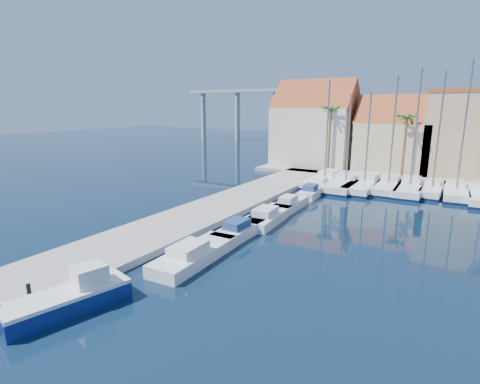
% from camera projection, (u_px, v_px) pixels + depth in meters
% --- Properties ---
extents(ground, '(260.00, 260.00, 0.00)m').
position_uv_depth(ground, '(155.00, 333.00, 16.61)').
color(ground, black).
rests_on(ground, ground).
extents(quay_west, '(6.00, 77.00, 0.50)m').
position_uv_depth(quay_west, '(188.00, 220.00, 32.35)').
color(quay_west, gray).
rests_on(quay_west, ground).
extents(shore_north, '(54.00, 16.00, 0.50)m').
position_uv_depth(shore_north, '(454.00, 177.00, 51.56)').
color(shore_north, gray).
rests_on(shore_north, ground).
extents(bollard, '(0.22, 0.22, 0.54)m').
position_uv_depth(bollard, '(29.00, 289.00, 18.97)').
color(bollard, black).
rests_on(bollard, quay_west).
extents(fishing_boat, '(3.33, 6.11, 2.03)m').
position_uv_depth(fishing_boat, '(71.00, 298.00, 18.31)').
color(fishing_boat, navy).
rests_on(fishing_boat, ground).
extents(motorboat_west_0, '(2.60, 7.29, 1.40)m').
position_uv_depth(motorboat_west_0, '(194.00, 254.00, 24.13)').
color(motorboat_west_0, white).
rests_on(motorboat_west_0, ground).
extents(motorboat_west_1, '(1.92, 5.96, 1.40)m').
position_uv_depth(motorboat_west_1, '(240.00, 230.00, 28.92)').
color(motorboat_west_1, white).
rests_on(motorboat_west_1, ground).
extents(motorboat_west_2, '(2.73, 7.07, 1.40)m').
position_uv_depth(motorboat_west_2, '(268.00, 216.00, 32.41)').
color(motorboat_west_2, white).
rests_on(motorboat_west_2, ground).
extents(motorboat_west_3, '(1.95, 5.67, 1.40)m').
position_uv_depth(motorboat_west_3, '(290.00, 204.00, 36.53)').
color(motorboat_west_3, white).
rests_on(motorboat_west_3, ground).
extents(motorboat_west_4, '(2.07, 5.58, 1.40)m').
position_uv_depth(motorboat_west_4, '(312.00, 192.00, 41.72)').
color(motorboat_west_4, white).
rests_on(motorboat_west_4, ground).
extents(motorboat_west_5, '(2.04, 5.71, 1.40)m').
position_uv_depth(motorboat_west_5, '(321.00, 184.00, 45.80)').
color(motorboat_west_5, white).
rests_on(motorboat_west_5, ground).
extents(motorboat_west_6, '(2.11, 5.93, 1.40)m').
position_uv_depth(motorboat_west_6, '(337.00, 179.00, 49.02)').
color(motorboat_west_6, white).
rests_on(motorboat_west_6, ground).
extents(sailboat_0, '(3.19, 11.13, 12.97)m').
position_uv_depth(sailboat_0, '(326.00, 179.00, 48.56)').
color(sailboat_0, white).
rests_on(sailboat_0, ground).
extents(sailboat_1, '(3.25, 11.94, 11.21)m').
position_uv_depth(sailboat_1, '(347.00, 183.00, 46.40)').
color(sailboat_1, white).
rests_on(sailboat_1, ground).
extents(sailboat_2, '(3.33, 11.96, 11.48)m').
position_uv_depth(sailboat_2, '(366.00, 184.00, 45.85)').
color(sailboat_2, white).
rests_on(sailboat_2, ground).
extents(sailboat_3, '(3.07, 10.47, 13.20)m').
position_uv_depth(sailboat_3, '(389.00, 185.00, 44.89)').
color(sailboat_3, white).
rests_on(sailboat_3, ground).
extents(sailboat_4, '(3.08, 10.65, 13.95)m').
position_uv_depth(sailboat_4, '(410.00, 187.00, 43.69)').
color(sailboat_4, white).
rests_on(sailboat_4, ground).
extents(sailboat_5, '(2.44, 8.17, 13.49)m').
position_uv_depth(sailboat_5, '(433.00, 189.00, 42.69)').
color(sailboat_5, white).
rests_on(sailboat_5, ground).
extents(sailboat_6, '(3.03, 9.62, 14.60)m').
position_uv_depth(sailboat_6, '(456.00, 191.00, 41.72)').
color(sailboat_6, white).
rests_on(sailboat_6, ground).
extents(building_0, '(12.30, 9.00, 13.50)m').
position_uv_depth(building_0, '(315.00, 127.00, 59.39)').
color(building_0, beige).
rests_on(building_0, shore_north).
extents(building_1, '(10.30, 8.00, 11.00)m').
position_uv_depth(building_1, '(395.00, 139.00, 53.62)').
color(building_1, '#C5AC8B').
rests_on(building_1, shore_north).
extents(palm_0, '(2.60, 2.60, 10.15)m').
position_uv_depth(palm_0, '(331.00, 112.00, 52.63)').
color(palm_0, brown).
rests_on(palm_0, shore_north).
extents(palm_1, '(2.60, 2.60, 9.15)m').
position_uv_depth(palm_1, '(407.00, 120.00, 47.81)').
color(palm_1, brown).
rests_on(palm_1, shore_north).
extents(viaduct, '(48.00, 2.20, 14.45)m').
position_uv_depth(viaduct, '(259.00, 105.00, 102.40)').
color(viaduct, '#9E9E99').
rests_on(viaduct, ground).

